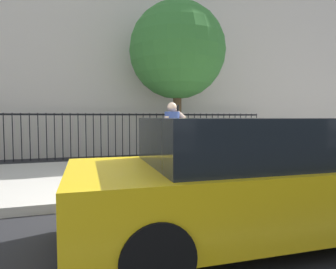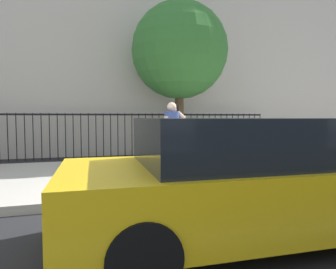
% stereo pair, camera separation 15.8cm
% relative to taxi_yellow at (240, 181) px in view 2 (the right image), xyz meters
% --- Properties ---
extents(ground_plane, '(60.00, 60.00, 0.00)m').
position_rel_taxi_yellow_xyz_m(ground_plane, '(-0.71, 1.64, -0.70)').
color(ground_plane, black).
extents(sidewalk, '(28.00, 4.40, 0.15)m').
position_rel_taxi_yellow_xyz_m(sidewalk, '(-0.71, 3.84, -0.63)').
color(sidewalk, '#B2ADA3').
rests_on(sidewalk, ground).
extents(iron_fence, '(12.03, 0.04, 1.60)m').
position_rel_taxi_yellow_xyz_m(iron_fence, '(-0.71, 7.54, 0.32)').
color(iron_fence, black).
rests_on(iron_fence, ground).
extents(taxi_yellow, '(4.25, 1.96, 1.45)m').
position_rel_taxi_yellow_xyz_m(taxi_yellow, '(0.00, 0.00, 0.00)').
color(taxi_yellow, yellow).
rests_on(taxi_yellow, ground).
extents(pedestrian_on_phone, '(0.71, 0.64, 1.65)m').
position_rel_taxi_yellow_xyz_m(pedestrian_on_phone, '(0.13, 3.28, 0.40)').
color(pedestrian_on_phone, beige).
rests_on(pedestrian_on_phone, sidewalk).
extents(street_tree_near, '(3.30, 3.30, 5.40)m').
position_rel_taxi_yellow_xyz_m(street_tree_near, '(1.45, 6.64, 3.03)').
color(street_tree_near, '#4C3823').
rests_on(street_tree_near, ground).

